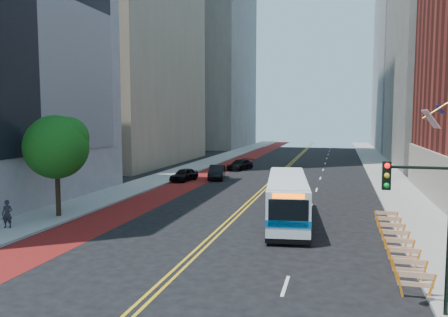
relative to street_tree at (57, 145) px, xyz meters
name	(u,v)px	position (x,y,z in m)	size (l,w,h in m)	color
ground	(188,260)	(11.24, -6.04, -4.91)	(160.00, 160.00, 0.00)	black
sidewalk_left	(178,173)	(-0.76, 23.96, -4.84)	(4.00, 140.00, 0.15)	gray
sidewalk_right	(390,180)	(23.24, 23.96, -4.84)	(4.00, 140.00, 0.15)	gray
bus_lane_paint	(209,174)	(3.14, 23.96, -4.91)	(3.60, 140.00, 0.01)	maroon
center_line_inner	(275,177)	(11.06, 23.96, -4.91)	(0.14, 140.00, 0.01)	gold
center_line_outer	(279,177)	(11.42, 23.96, -4.91)	(0.14, 140.00, 0.01)	gold
lane_dashes	(323,170)	(16.04, 31.96, -4.90)	(0.14, 98.20, 0.01)	silver
midrise_right_far	(432,13)	(35.24, 71.96, 22.59)	(20.00, 28.00, 55.00)	gray
midrise_left_far	(203,3)	(-12.76, 71.96, 27.59)	(20.00, 26.00, 65.00)	slate
construction_barriers	(397,241)	(20.84, -2.62, -4.24)	(1.42, 10.91, 1.00)	orange
street_tree	(57,145)	(0.00, 0.00, 0.00)	(4.20, 4.20, 6.70)	black
traffic_signal	(421,208)	(20.66, -9.55, -1.19)	(2.21, 0.34, 5.07)	black
transit_bus	(287,198)	(14.86, 2.59, -3.36)	(3.71, 11.02, 2.97)	silver
car_a	(184,175)	(2.20, 18.15, -4.24)	(1.59, 3.94, 1.34)	black
car_b	(217,172)	(5.17, 20.37, -4.16)	(1.60, 4.58, 1.51)	black
car_c	(240,165)	(5.74, 29.20, -4.25)	(1.84, 4.53, 1.31)	black
pedestrian	(7,214)	(-0.98, -3.63, -3.93)	(0.61, 0.40, 1.66)	black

